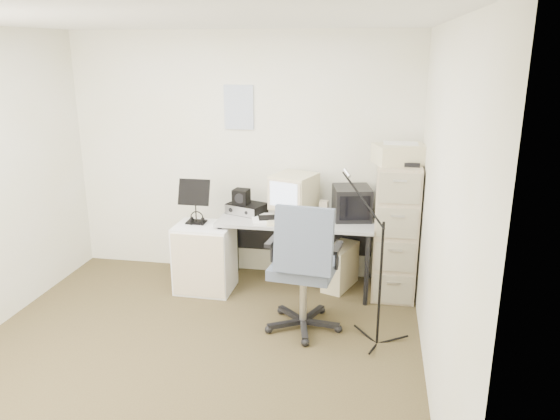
% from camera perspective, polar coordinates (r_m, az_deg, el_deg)
% --- Properties ---
extents(floor, '(3.60, 3.60, 0.01)m').
position_cam_1_polar(floor, '(4.49, -9.39, -14.90)').
color(floor, '#42331D').
rests_on(floor, ground).
extents(ceiling, '(3.60, 3.60, 0.01)m').
position_cam_1_polar(ceiling, '(3.84, -11.24, 18.90)').
color(ceiling, white).
rests_on(ceiling, ground).
extents(wall_back, '(3.60, 0.02, 2.50)m').
position_cam_1_polar(wall_back, '(5.66, -3.99, 5.62)').
color(wall_back, white).
rests_on(wall_back, ground).
extents(wall_front, '(3.60, 0.02, 2.50)m').
position_cam_1_polar(wall_front, '(2.49, -24.72, -10.64)').
color(wall_front, white).
rests_on(wall_front, ground).
extents(wall_right, '(0.02, 3.60, 2.50)m').
position_cam_1_polar(wall_right, '(3.77, 16.37, -0.66)').
color(wall_right, white).
rests_on(wall_right, ground).
extents(wall_calendar, '(0.30, 0.02, 0.44)m').
position_cam_1_polar(wall_calendar, '(5.58, -4.32, 10.65)').
color(wall_calendar, white).
rests_on(wall_calendar, wall_back).
extents(filing_cabinet, '(0.40, 0.60, 1.30)m').
position_cam_1_polar(filing_cabinet, '(5.35, 11.96, -2.04)').
color(filing_cabinet, '#BFB19E').
rests_on(filing_cabinet, floor).
extents(printer, '(0.54, 0.45, 0.18)m').
position_cam_1_polar(printer, '(5.15, 12.46, 5.73)').
color(printer, beige).
rests_on(printer, filing_cabinet).
extents(desk, '(1.50, 0.70, 0.73)m').
position_cam_1_polar(desk, '(5.46, 1.76, -4.45)').
color(desk, '#A6A6A6').
rests_on(desk, floor).
extents(crt_monitor, '(0.48, 0.50, 0.41)m').
position_cam_1_polar(crt_monitor, '(5.36, 1.47, 1.59)').
color(crt_monitor, beige).
rests_on(crt_monitor, desk).
extents(crt_tv, '(0.41, 0.43, 0.31)m').
position_cam_1_polar(crt_tv, '(5.31, 7.51, 0.75)').
color(crt_tv, black).
rests_on(crt_tv, desk).
extents(desk_speaker, '(0.09, 0.09, 0.15)m').
position_cam_1_polar(desk_speaker, '(5.38, 4.59, 0.17)').
color(desk_speaker, beige).
rests_on(desk_speaker, desk).
extents(keyboard, '(0.44, 0.24, 0.02)m').
position_cam_1_polar(keyboard, '(5.14, 0.89, -1.33)').
color(keyboard, beige).
rests_on(keyboard, desk).
extents(mouse, '(0.08, 0.12, 0.03)m').
position_cam_1_polar(mouse, '(5.17, 4.66, -1.24)').
color(mouse, black).
rests_on(mouse, desk).
extents(radio_receiver, '(0.42, 0.36, 0.10)m').
position_cam_1_polar(radio_receiver, '(5.47, -3.49, 0.18)').
color(radio_receiver, black).
rests_on(radio_receiver, desk).
extents(radio_speaker, '(0.17, 0.16, 0.15)m').
position_cam_1_polar(radio_speaker, '(5.43, -4.07, 1.41)').
color(radio_speaker, black).
rests_on(radio_speaker, radio_receiver).
extents(papers, '(0.33, 0.39, 0.02)m').
position_cam_1_polar(papers, '(5.26, -1.59, -0.94)').
color(papers, white).
rests_on(papers, desk).
extents(pc_tower, '(0.36, 0.51, 0.44)m').
position_cam_1_polar(pc_tower, '(5.53, 6.31, -5.89)').
color(pc_tower, beige).
rests_on(pc_tower, floor).
extents(office_chair, '(0.74, 0.74, 1.15)m').
position_cam_1_polar(office_chair, '(4.59, 2.49, -5.82)').
color(office_chair, slate).
rests_on(office_chair, floor).
extents(side_cart, '(0.55, 0.45, 0.68)m').
position_cam_1_polar(side_cart, '(5.45, -7.85, -4.95)').
color(side_cart, white).
rests_on(side_cart, floor).
extents(music_stand, '(0.32, 0.19, 0.45)m').
position_cam_1_polar(music_stand, '(5.35, -8.84, 0.97)').
color(music_stand, black).
rests_on(music_stand, side_cart).
extents(headphones, '(0.19, 0.19, 0.03)m').
position_cam_1_polar(headphones, '(5.34, -8.67, -1.06)').
color(headphones, black).
rests_on(headphones, side_cart).
extents(mic_stand, '(0.03, 0.03, 1.37)m').
position_cam_1_polar(mic_stand, '(4.38, 10.53, -5.73)').
color(mic_stand, black).
rests_on(mic_stand, floor).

